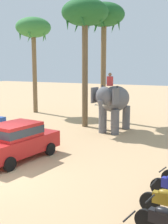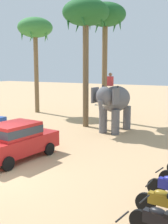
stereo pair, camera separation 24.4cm
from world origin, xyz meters
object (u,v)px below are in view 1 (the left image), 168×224
Objects in this scene: palm_tree_left_of_road at (85,17)px; car_sedan_foreground at (17,140)px; palm_tree_near_hut at (33,31)px; palm_tree_far_back at (104,19)px; elephant_with_mahout at (114,102)px.

car_sedan_foreground is at bearing -83.57° from palm_tree_left_of_road.
palm_tree_far_back is (7.28, -0.36, 0.37)m from palm_tree_near_hut.
palm_tree_left_of_road is (-2.43, 0.50, 5.64)m from elephant_with_mahout.
palm_tree_near_hut is at bearing 155.14° from palm_tree_left_of_road.
elephant_with_mahout is 11.85m from palm_tree_near_hut.
elephant_with_mahout is 0.44× the size of palm_tree_left_of_road.
palm_tree_near_hut is 7.30m from palm_tree_far_back.
elephant_with_mahout is at bearing -11.59° from palm_tree_left_of_road.
palm_tree_far_back is (-0.00, 3.01, 0.30)m from palm_tree_left_of_road.
palm_tree_far_back is (-2.43, 3.51, 5.94)m from elephant_with_mahout.
elephant_with_mahout is 6.17m from palm_tree_left_of_road.
palm_tree_far_back reaches higher than car_sedan_foreground.
palm_tree_left_of_road reaches higher than palm_tree_near_hut.
palm_tree_near_hut is at bearing 125.80° from car_sedan_foreground.
palm_tree_near_hut is 8.03m from palm_tree_left_of_road.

